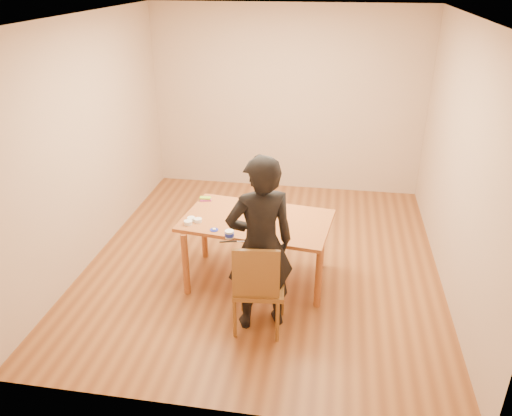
% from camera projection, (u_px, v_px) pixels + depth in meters
% --- Properties ---
extents(room_shell, '(4.00, 4.50, 2.70)m').
position_uv_depth(room_shell, '(269.00, 142.00, 5.61)').
color(room_shell, brown).
rests_on(room_shell, ground).
extents(dining_table, '(1.62, 1.09, 0.04)m').
position_uv_depth(dining_table, '(257.00, 221.00, 5.23)').
color(dining_table, brown).
rests_on(dining_table, floor).
extents(dining_chair, '(0.51, 0.51, 0.04)m').
position_uv_depth(dining_chair, '(259.00, 286.00, 4.64)').
color(dining_chair, brown).
rests_on(dining_chair, floor).
extents(cake_plate, '(0.29, 0.29, 0.02)m').
position_uv_depth(cake_plate, '(262.00, 213.00, 5.31)').
color(cake_plate, '#AC0B32').
rests_on(cake_plate, dining_table).
extents(cake, '(0.22, 0.22, 0.07)m').
position_uv_depth(cake, '(262.00, 209.00, 5.29)').
color(cake, white).
rests_on(cake, cake_plate).
extents(frosting_dome, '(0.22, 0.22, 0.03)m').
position_uv_depth(frosting_dome, '(262.00, 205.00, 5.27)').
color(frosting_dome, white).
rests_on(frosting_dome, cake).
extents(frosting_tub, '(0.09, 0.09, 0.08)m').
position_uv_depth(frosting_tub, '(229.00, 234.00, 4.84)').
color(frosting_tub, white).
rests_on(frosting_tub, dining_table).
extents(frosting_lid, '(0.09, 0.09, 0.01)m').
position_uv_depth(frosting_lid, '(214.00, 230.00, 4.99)').
color(frosting_lid, '#18239C').
rests_on(frosting_lid, dining_table).
extents(frosting_dollop, '(0.04, 0.04, 0.02)m').
position_uv_depth(frosting_dollop, '(214.00, 229.00, 4.99)').
color(frosting_dollop, white).
rests_on(frosting_dollop, frosting_lid).
extents(ramekin_green, '(0.08, 0.08, 0.04)m').
position_uv_depth(ramekin_green, '(188.00, 223.00, 5.10)').
color(ramekin_green, white).
rests_on(ramekin_green, dining_table).
extents(ramekin_yellow, '(0.08, 0.08, 0.04)m').
position_uv_depth(ramekin_yellow, '(191.00, 219.00, 5.17)').
color(ramekin_yellow, white).
rests_on(ramekin_yellow, dining_table).
extents(ramekin_multi, '(0.08, 0.08, 0.04)m').
position_uv_depth(ramekin_multi, '(198.00, 220.00, 5.15)').
color(ramekin_multi, white).
rests_on(ramekin_multi, dining_table).
extents(candy_box_pink, '(0.14, 0.09, 0.02)m').
position_uv_depth(candy_box_pink, '(206.00, 200.00, 5.62)').
color(candy_box_pink, '#DA337D').
rests_on(candy_box_pink, dining_table).
extents(candy_box_green, '(0.13, 0.07, 0.02)m').
position_uv_depth(candy_box_green, '(205.00, 198.00, 5.62)').
color(candy_box_green, green).
rests_on(candy_box_green, candy_box_pink).
extents(spatula, '(0.17, 0.06, 0.01)m').
position_uv_depth(spatula, '(228.00, 242.00, 4.78)').
color(spatula, black).
rests_on(spatula, dining_table).
extents(person, '(0.74, 0.63, 1.73)m').
position_uv_depth(person, '(260.00, 245.00, 4.50)').
color(person, black).
rests_on(person, floor).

